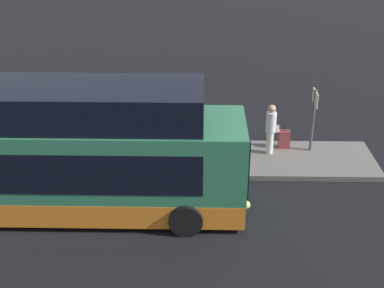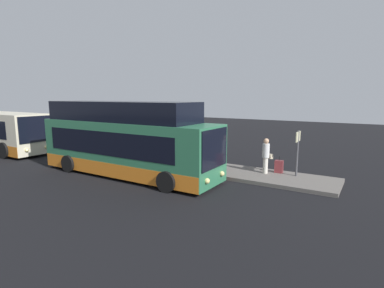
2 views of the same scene
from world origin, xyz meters
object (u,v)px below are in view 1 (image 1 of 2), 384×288
object	(u,v)px
suitcase	(284,139)
sign_post	(314,111)
passenger_with_bags	(181,125)
passenger_waiting	(172,142)
passenger_boarding	(271,127)
bus_lead	(62,157)

from	to	relation	value
suitcase	sign_post	world-z (taller)	sign_post
passenger_with_bags	sign_post	size ratio (longest dim) A/B	0.73
passenger_waiting	sign_post	world-z (taller)	sign_post
passenger_boarding	passenger_waiting	xyz separation A→B (m)	(-3.38, -1.01, -0.12)
bus_lead	sign_post	distance (m)	8.69
bus_lead	suitcase	distance (m)	8.05
sign_post	bus_lead	bearing A→B (deg)	-154.46
bus_lead	suitcase	world-z (taller)	bus_lead
passenger_boarding	sign_post	world-z (taller)	sign_post
bus_lead	sign_post	size ratio (longest dim) A/B	4.56
suitcase	bus_lead	bearing A→B (deg)	-150.39
bus_lead	passenger_waiting	world-z (taller)	bus_lead
bus_lead	passenger_boarding	world-z (taller)	bus_lead
passenger_boarding	sign_post	bearing A→B (deg)	52.98
suitcase	sign_post	distance (m)	1.49
passenger_boarding	suitcase	bearing A→B (deg)	81.72
passenger_boarding	passenger_with_bags	bearing A→B (deg)	-142.88
bus_lead	suitcase	bearing A→B (deg)	29.61
passenger_boarding	suitcase	distance (m)	0.98
passenger_waiting	suitcase	size ratio (longest dim) A/B	1.82
bus_lead	passenger_with_bags	bearing A→B (deg)	49.64
passenger_boarding	sign_post	size ratio (longest dim) A/B	0.80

